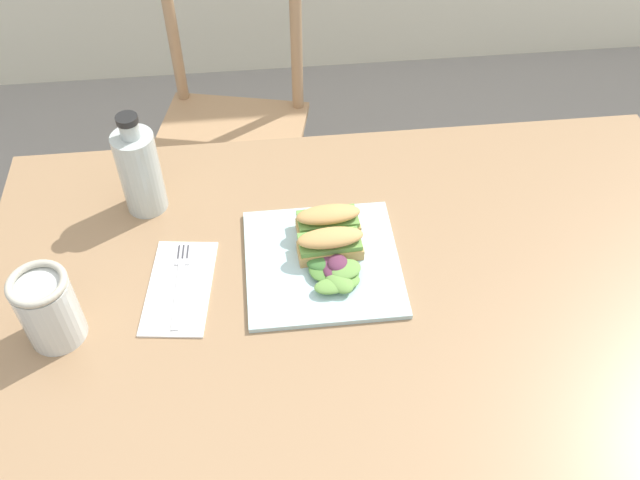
% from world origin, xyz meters
% --- Properties ---
extents(dining_table, '(1.33, 0.80, 0.74)m').
position_xyz_m(dining_table, '(-0.03, 0.17, 0.61)').
color(dining_table, '#997551').
rests_on(dining_table, ground).
extents(chair_wooden_far, '(0.48, 0.48, 0.87)m').
position_xyz_m(chair_wooden_far, '(-0.27, 0.98, 0.45)').
color(chair_wooden_far, tan).
rests_on(chair_wooden_far, ground).
extents(plate_lunch, '(0.27, 0.27, 0.01)m').
position_xyz_m(plate_lunch, '(-0.10, 0.22, 0.74)').
color(plate_lunch, silver).
rests_on(plate_lunch, dining_table).
extents(sandwich_half_front, '(0.12, 0.06, 0.06)m').
position_xyz_m(sandwich_half_front, '(-0.09, 0.23, 0.78)').
color(sandwich_half_front, tan).
rests_on(sandwich_half_front, plate_lunch).
extents(sandwich_half_back, '(0.12, 0.06, 0.06)m').
position_xyz_m(sandwich_half_back, '(-0.08, 0.29, 0.78)').
color(sandwich_half_back, tan).
rests_on(sandwich_half_back, plate_lunch).
extents(salad_mixed_greens, '(0.10, 0.11, 0.03)m').
position_xyz_m(salad_mixed_greens, '(-0.08, 0.18, 0.76)').
color(salad_mixed_greens, '#518438').
rests_on(salad_mixed_greens, plate_lunch).
extents(napkin_folded, '(0.13, 0.22, 0.00)m').
position_xyz_m(napkin_folded, '(-0.35, 0.19, 0.74)').
color(napkin_folded, white).
rests_on(napkin_folded, dining_table).
extents(fork_on_napkin, '(0.03, 0.19, 0.00)m').
position_xyz_m(fork_on_napkin, '(-0.35, 0.21, 0.75)').
color(fork_on_napkin, silver).
rests_on(fork_on_napkin, napkin_folded).
extents(bottle_cold_brew, '(0.08, 0.08, 0.21)m').
position_xyz_m(bottle_cold_brew, '(-0.41, 0.40, 0.82)').
color(bottle_cold_brew, '#472819').
rests_on(bottle_cold_brew, dining_table).
extents(mason_jar_iced_tea, '(0.09, 0.09, 0.13)m').
position_xyz_m(mason_jar_iced_tea, '(-0.54, 0.12, 0.80)').
color(mason_jar_iced_tea, '#C67528').
rests_on(mason_jar_iced_tea, dining_table).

